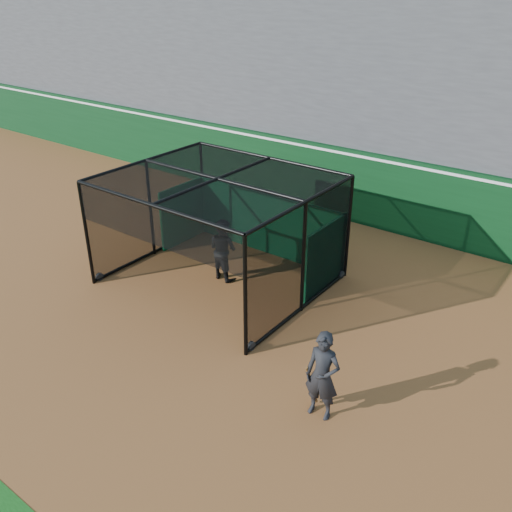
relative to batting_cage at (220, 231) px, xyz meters
The scene contains 6 objects.
ground 2.94m from the batting_cage, 77.22° to the right, with size 120.00×120.00×0.00m, color brown.
outfield_wall 6.05m from the batting_cage, 84.66° to the left, with size 50.00×0.50×2.50m.
grandstand 10.26m from the batting_cage, 86.71° to the left, with size 50.00×7.85×8.95m.
batting_cage is the anchor object (origin of this frame).
batter 0.60m from the batting_cage, 96.04° to the left, with size 0.86×0.67×1.76m, color black.
on_deck_player 5.76m from the batting_cage, 30.40° to the right, with size 0.72×0.51×1.85m.
Camera 1 is at (8.17, -7.50, 7.46)m, focal length 38.00 mm.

